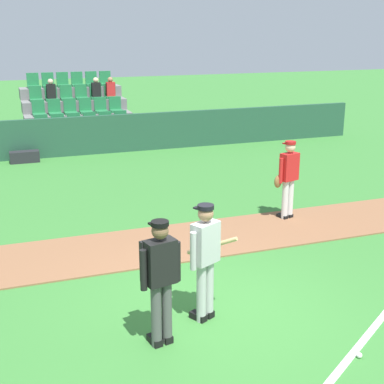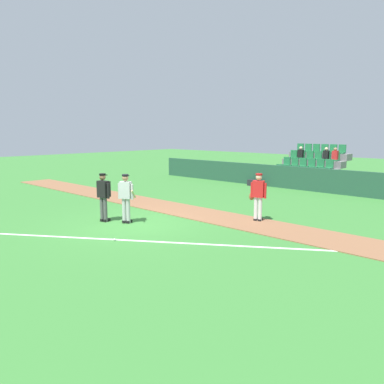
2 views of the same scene
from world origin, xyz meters
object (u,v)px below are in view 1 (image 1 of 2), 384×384
at_px(batter_grey_jersey, 205,258).
at_px(runner_red_jersey, 288,177).
at_px(umpire_home_plate, 160,276).
at_px(baseball, 359,355).
at_px(equipment_bag, 25,157).

height_order(batter_grey_jersey, runner_red_jersey, same).
bearing_deg(batter_grey_jersey, umpire_home_plate, -152.86).
bearing_deg(batter_grey_jersey, baseball, -46.56).
height_order(batter_grey_jersey, equipment_bag, batter_grey_jersey).
relative_size(runner_red_jersey, equipment_bag, 1.96).
bearing_deg(runner_red_jersey, equipment_bag, 124.43).
bearing_deg(baseball, umpire_home_plate, 152.54).
xyz_separation_m(batter_grey_jersey, baseball, (1.52, -1.60, -0.93)).
height_order(umpire_home_plate, equipment_bag, umpire_home_plate).
xyz_separation_m(runner_red_jersey, baseball, (-1.74, -5.03, -0.93)).
distance_m(umpire_home_plate, baseball, 2.77).
relative_size(umpire_home_plate, runner_red_jersey, 1.00).
relative_size(umpire_home_plate, baseball, 23.78).
height_order(runner_red_jersey, equipment_bag, runner_red_jersey).
xyz_separation_m(umpire_home_plate, baseball, (2.31, -1.20, -0.96)).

